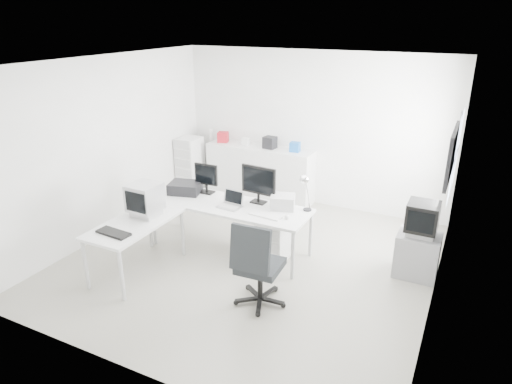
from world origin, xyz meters
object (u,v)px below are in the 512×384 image
at_px(side_desk, 137,247).
at_px(sideboard, 260,173).
at_px(tv_cabinet, 417,255).
at_px(drawer_pedestal, 274,240).
at_px(crt_monitor, 145,202).
at_px(crt_tv, 422,220).
at_px(inkjet_printer, 185,188).
at_px(lcd_monitor_large, 259,184).
at_px(laser_printer, 283,202).
at_px(filing_cabinet, 190,166).
at_px(lcd_monitor_small, 206,178).
at_px(office_chair, 260,262).
at_px(laptop, 229,200).
at_px(main_desk, 230,227).

relative_size(side_desk, sideboard, 0.68).
relative_size(tv_cabinet, sideboard, 0.30).
relative_size(drawer_pedestal, crt_monitor, 1.46).
bearing_deg(crt_tv, inkjet_printer, -173.53).
bearing_deg(lcd_monitor_large, inkjet_printer, -167.96).
distance_m(lcd_monitor_large, crt_monitor, 1.63).
distance_m(laser_printer, filing_cabinet, 3.04).
height_order(lcd_monitor_small, laser_printer, lcd_monitor_small).
xyz_separation_m(lcd_monitor_small, crt_tv, (3.18, 0.24, -0.16)).
bearing_deg(lcd_monitor_small, tv_cabinet, 3.06).
height_order(crt_monitor, office_chair, crt_monitor).
distance_m(lcd_monitor_large, tv_cabinet, 2.41).
bearing_deg(laser_printer, office_chair, -96.59).
height_order(inkjet_printer, laptop, laptop).
bearing_deg(lcd_monitor_large, filing_cabinet, 151.28).
xyz_separation_m(office_chair, crt_tv, (1.63, 1.52, 0.27)).
xyz_separation_m(side_desk, drawer_pedestal, (1.55, 1.15, -0.08)).
relative_size(tv_cabinet, filing_cabinet, 0.54).
bearing_deg(side_desk, office_chair, 2.36).
xyz_separation_m(tv_cabinet, sideboard, (-3.14, 1.59, 0.21)).
distance_m(side_desk, drawer_pedestal, 1.93).
bearing_deg(lcd_monitor_large, office_chair, -58.25).
distance_m(crt_monitor, sideboard, 2.99).
height_order(inkjet_printer, crt_tv, crt_tv).
distance_m(inkjet_printer, crt_monitor, 0.96).
bearing_deg(filing_cabinet, drawer_pedestal, -33.13).
height_order(drawer_pedestal, crt_monitor, crt_monitor).
bearing_deg(laptop, tv_cabinet, 18.80).
xyz_separation_m(drawer_pedestal, inkjet_printer, (-1.55, 0.05, 0.53)).
xyz_separation_m(lcd_monitor_large, crt_monitor, (-1.20, -1.10, -0.08)).
height_order(tv_cabinet, crt_tv, crt_tv).
xyz_separation_m(lcd_monitor_small, office_chair, (1.54, -1.27, -0.42)).
relative_size(side_desk, drawer_pedestal, 2.33).
relative_size(laser_printer, sideboard, 0.16).
xyz_separation_m(drawer_pedestal, tv_cabinet, (1.93, 0.44, 0.01)).
bearing_deg(drawer_pedestal, laser_printer, 73.61).
bearing_deg(main_desk, side_desk, -127.69).
bearing_deg(filing_cabinet, tv_cabinet, -15.32).
xyz_separation_m(lcd_monitor_small, lcd_monitor_large, (0.90, 0.00, 0.05)).
height_order(lcd_monitor_small, filing_cabinet, lcd_monitor_small).
xyz_separation_m(main_desk, office_chair, (0.99, -1.02, 0.20)).
bearing_deg(filing_cabinet, laser_printer, -29.91).
bearing_deg(drawer_pedestal, laptop, -167.01).
relative_size(lcd_monitor_large, crt_monitor, 1.41).
distance_m(laptop, laser_printer, 0.77).
xyz_separation_m(inkjet_printer, office_chair, (1.84, -1.12, -0.26)).
distance_m(main_desk, laser_printer, 0.91).
xyz_separation_m(side_desk, lcd_monitor_large, (1.20, 1.35, 0.66)).
bearing_deg(laptop, side_desk, -126.16).
bearing_deg(laser_printer, filing_cabinet, 132.38).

